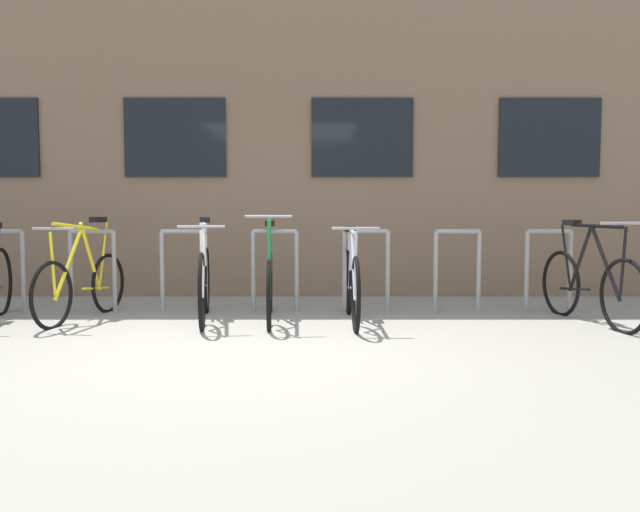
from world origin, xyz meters
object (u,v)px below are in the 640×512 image
object	(u,v)px
bicycle_black	(590,284)
bicycle_silver	(352,283)
bicycle_yellow	(83,283)
bicycle_white	(204,281)
bicycle_green	(270,282)

from	to	relation	value
bicycle_black	bicycle_silver	distance (m)	2.35
bicycle_yellow	bicycle_black	distance (m)	5.12
bicycle_yellow	bicycle_black	world-z (taller)	bicycle_yellow
bicycle_white	bicycle_green	world-z (taller)	bicycle_green
bicycle_green	bicycle_silver	world-z (taller)	bicycle_green
bicycle_white	bicycle_yellow	xyz separation A→B (m)	(-1.26, 0.05, -0.03)
bicycle_yellow	bicycle_silver	world-z (taller)	bicycle_yellow
bicycle_silver	bicycle_white	bearing A→B (deg)	176.28
bicycle_silver	bicycle_yellow	bearing A→B (deg)	177.02
bicycle_white	bicycle_silver	size ratio (longest dim) A/B	1.01
bicycle_yellow	bicycle_black	size ratio (longest dim) A/B	0.96
bicycle_black	bicycle_silver	world-z (taller)	bicycle_black
bicycle_white	bicycle_black	size ratio (longest dim) A/B	1.03
bicycle_green	bicycle_yellow	bearing A→B (deg)	178.98
bicycle_green	bicycle_silver	size ratio (longest dim) A/B	1.00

